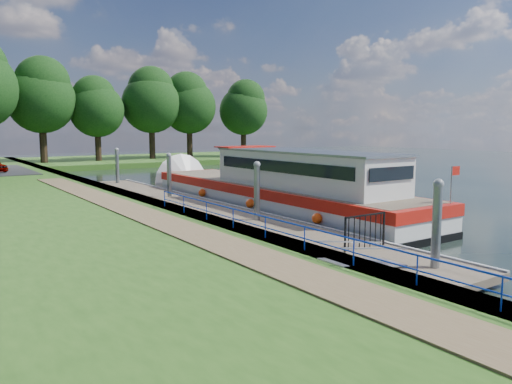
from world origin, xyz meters
TOP-DOWN VIEW (x-y plane):
  - ground at (0.00, 0.00)m, footprint 160.00×160.00m
  - bank_edge at (-2.55, 15.00)m, footprint 1.10×90.00m
  - far_bank at (12.00, 52.00)m, footprint 60.00×18.00m
  - footpath at (-4.40, 8.00)m, footprint 1.60×40.00m
  - blue_fence at (-2.75, 3.00)m, footprint 0.04×18.04m
  - pontoon at (0.00, 13.00)m, footprint 2.50×30.00m
  - mooring_piles at (0.00, 13.00)m, footprint 0.30×27.30m
  - gangway at (-1.85, 0.50)m, footprint 2.58×1.00m
  - gate_panel at (-0.00, 2.20)m, footprint 1.85×0.05m
  - barge at (3.60, 12.68)m, footprint 4.36×21.15m
  - horizon_trees at (-1.61, 48.68)m, footprint 54.38×10.03m

SIDE VIEW (x-z plane):
  - ground at x=0.00m, z-range 0.00..0.00m
  - pontoon at x=0.00m, z-range -0.10..0.46m
  - far_bank at x=12.00m, z-range 0.00..0.60m
  - bank_edge at x=-2.55m, z-range 0.00..0.78m
  - gangway at x=-1.85m, z-range 0.16..1.09m
  - footpath at x=-4.40m, z-range 0.78..0.83m
  - barge at x=3.60m, z-range -1.30..3.48m
  - gate_panel at x=0.00m, z-range 0.57..1.72m
  - mooring_piles at x=0.00m, z-range -0.50..3.05m
  - blue_fence at x=-2.75m, z-range 0.95..1.67m
  - horizon_trees at x=-1.61m, z-range 1.51..14.38m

